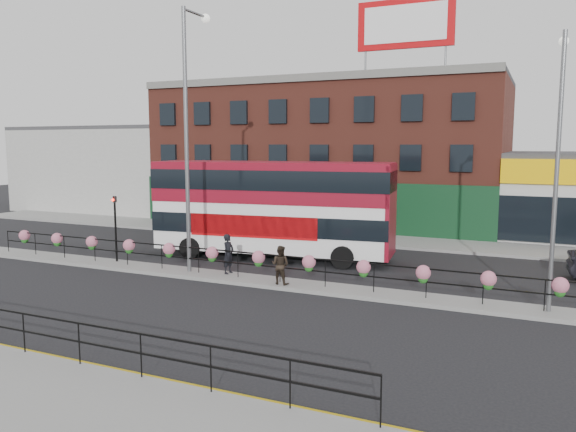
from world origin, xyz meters
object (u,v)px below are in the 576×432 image
at_px(double_decker_bus, 273,200).
at_px(pedestrian_a, 228,254).
at_px(lamp_column_west, 190,118).
at_px(pedestrian_b, 280,265).
at_px(lamp_column_east, 558,148).

distance_m(double_decker_bus, pedestrian_a, 4.86).
xyz_separation_m(double_decker_bus, lamp_column_west, (-1.86, -4.50, 3.94)).
bearing_deg(double_decker_bus, pedestrian_b, -61.19).
bearing_deg(lamp_column_east, pedestrian_b, -176.34).
relative_size(double_decker_bus, pedestrian_a, 7.12).
distance_m(double_decker_bus, lamp_column_east, 13.87).
relative_size(double_decker_bus, pedestrian_b, 7.82).
bearing_deg(lamp_column_west, double_decker_bus, 67.58).
relative_size(pedestrian_a, pedestrian_b, 1.10).
height_order(pedestrian_a, pedestrian_b, pedestrian_a).
height_order(double_decker_bus, lamp_column_east, lamp_column_east).
bearing_deg(pedestrian_b, lamp_column_west, -5.68).
height_order(pedestrian_b, lamp_column_east, lamp_column_east).
distance_m(pedestrian_a, lamp_column_east, 13.68).
bearing_deg(pedestrian_a, lamp_column_east, -86.29).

